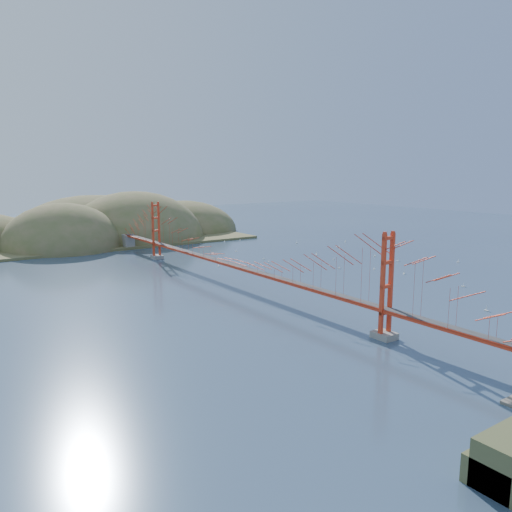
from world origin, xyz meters
TOP-DOWN VIEW (x-y plane):
  - ground at (0.00, 0.00)m, footprint 320.00×320.00m
  - bridge at (0.00, 0.18)m, footprint 2.20×94.40m
  - far_headlands at (2.21, 68.52)m, footprint 84.00×58.00m
  - sailboat_3 at (6.00, 15.41)m, footprint 0.56×0.56m
  - sailboat_15 at (28.20, 42.00)m, footprint 0.44×0.53m
  - sailboat_9 at (48.73, 24.76)m, footprint 0.64×0.64m
  - sailboat_0 at (23.45, 1.03)m, footprint 0.53×0.54m
  - sailboat_2 at (27.92, -3.44)m, footprint 0.51×0.51m
  - sailboat_12 at (23.55, 42.00)m, footprint 0.54×0.50m
  - sailboat_14 at (29.37, -9.07)m, footprint 0.55×0.55m
  - sailboat_11 at (47.11, -7.96)m, footprint 0.58×0.58m
  - sailboat_1 at (17.59, 16.76)m, footprint 0.55×0.55m
  - sailboat_8 at (41.11, 19.19)m, footprint 0.62×0.56m
  - sailboat_16 at (29.06, 8.32)m, footprint 0.50×0.48m
  - sailboat_10 at (19.19, -30.40)m, footprint 0.51×0.61m
  - sailboat_4 at (30.24, 14.91)m, footprint 0.69×0.69m
  - sailboat_7 at (18.12, 28.06)m, footprint 0.56×0.51m
  - sailboat_17 at (37.37, 30.23)m, footprint 0.63×0.63m
  - sailboat_6 at (29.04, -20.76)m, footprint 0.63×0.63m
  - sailboat_5 at (38.26, -0.33)m, footprint 0.52×0.63m
  - sailboat_extra_0 at (38.63, 5.98)m, footprint 0.57×0.57m
  - sailboat_extra_1 at (16.61, 13.80)m, footprint 0.54×0.54m

SIDE VIEW (x-z plane):
  - ground at x=0.00m, z-range 0.00..0.00m
  - far_headlands at x=2.21m, z-range -12.50..12.50m
  - sailboat_16 at x=29.06m, z-range -0.15..0.41m
  - sailboat_extra_1 at x=16.61m, z-range -0.15..0.42m
  - sailboat_2 at x=27.92m, z-range -0.15..0.42m
  - sailboat_1 at x=17.59m, z-range -0.16..0.44m
  - sailboat_3 at x=6.00m, z-range -0.16..0.44m
  - sailboat_0 at x=23.45m, z-range -0.16..0.44m
  - sailboat_12 at x=23.55m, z-range -0.16..0.44m
  - sailboat_14 at x=29.37m, z-range -0.16..0.45m
  - sailboat_15 at x=28.20m, z-range -0.17..0.45m
  - sailboat_11 at x=47.11m, z-range -0.17..0.45m
  - sailboat_7 at x=18.12m, z-range -0.17..0.46m
  - sailboat_extra_0 at x=38.63m, z-range -0.17..0.46m
  - sailboat_6 at x=29.04m, z-range -0.19..0.49m
  - sailboat_8 at x=41.11m, z-range -0.20..0.51m
  - sailboat_10 at x=19.19m, z-range -0.20..0.51m
  - sailboat_17 at x=37.37m, z-range -0.20..0.51m
  - sailboat_9 at x=48.73m, z-range -0.20..0.52m
  - sailboat_5 at x=38.26m, z-range -0.21..0.52m
  - sailboat_4 at x=30.24m, z-range -0.21..0.53m
  - bridge at x=0.00m, z-range 1.01..13.01m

